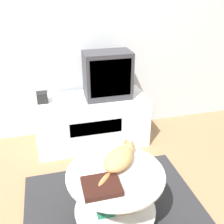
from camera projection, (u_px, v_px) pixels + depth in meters
name	position (u px, v px, depth m)	size (l,w,h in m)	color
wall_back	(81.00, 25.00, 2.87)	(8.00, 0.05, 2.60)	silver
tv_stand	(92.00, 121.00, 3.03)	(1.25, 0.54, 0.57)	white
tv	(108.00, 75.00, 2.82)	(0.50, 0.29, 0.51)	#333338
speaker	(42.00, 97.00, 2.78)	(0.11, 0.11, 0.11)	black
coffee_table	(115.00, 191.00, 1.94)	(0.71, 0.71, 0.50)	#B2B2B7
dvd_box	(101.00, 186.00, 1.72)	(0.25, 0.21, 0.04)	black
cat	(119.00, 158.00, 1.92)	(0.38, 0.41, 0.12)	tan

